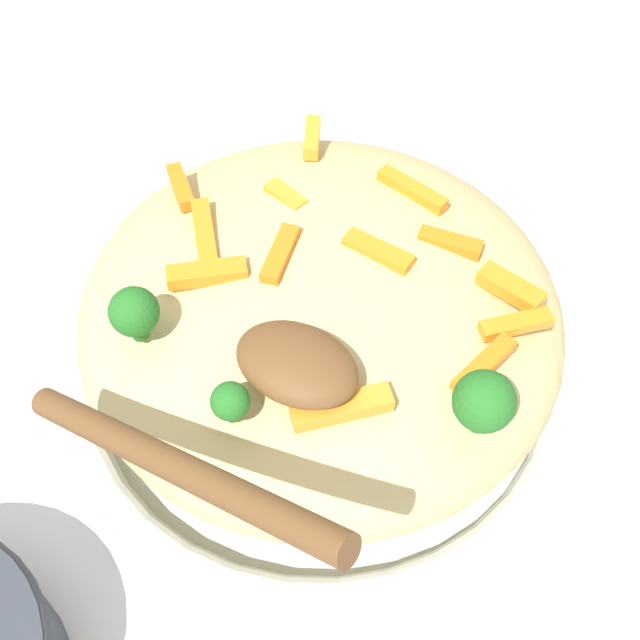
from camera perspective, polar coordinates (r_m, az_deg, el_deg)
ground_plane at (r=0.49m, az=-0.00°, el=-5.11°), size 2.40×2.40×0.00m
serving_bowl at (r=0.47m, az=-0.00°, el=-3.62°), size 0.29×0.29×0.04m
pasta_mound at (r=0.43m, az=-0.00°, el=0.49°), size 0.25×0.25×0.09m
carrot_piece_0 at (r=0.41m, az=9.02°, el=5.35°), size 0.03×0.01×0.01m
carrot_piece_1 at (r=0.37m, az=11.32°, el=-3.07°), size 0.02×0.04×0.01m
carrot_piece_2 at (r=0.39m, az=-7.84°, el=3.24°), size 0.04×0.03×0.01m
carrot_piece_3 at (r=0.44m, az=-9.65°, el=9.11°), size 0.03×0.03×0.01m
carrot_piece_4 at (r=0.40m, az=13.11°, el=2.19°), size 0.03×0.02×0.01m
carrot_piece_5 at (r=0.43m, az=6.42°, el=8.96°), size 0.04×0.02×0.01m
carrot_piece_6 at (r=0.41m, az=-8.03°, el=5.95°), size 0.03×0.04×0.01m
carrot_piece_7 at (r=0.39m, az=-2.77°, el=4.52°), size 0.02×0.04×0.01m
carrot_piece_8 at (r=0.46m, az=-0.55°, el=12.58°), size 0.02×0.03×0.01m
carrot_piece_9 at (r=0.35m, az=1.51°, el=-6.08°), size 0.04×0.04×0.01m
carrot_piece_10 at (r=0.43m, az=-2.39°, el=8.59°), size 0.03×0.02×0.01m
carrot_piece_11 at (r=0.39m, az=13.46°, el=-0.26°), size 0.03×0.03×0.01m
carrot_piece_12 at (r=0.40m, az=4.04°, el=4.79°), size 0.04×0.01×0.01m
broccoli_floret_0 at (r=0.37m, az=-12.78°, el=0.51°), size 0.02×0.02×0.03m
broccoli_floret_1 at (r=0.34m, az=-6.26°, el=-5.67°), size 0.02×0.02×0.02m
broccoli_floret_2 at (r=0.34m, az=11.32°, el=-5.61°), size 0.03×0.03×0.03m
serving_spoon at (r=0.33m, az=-4.43°, el=-5.30°), size 0.15×0.11×0.07m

